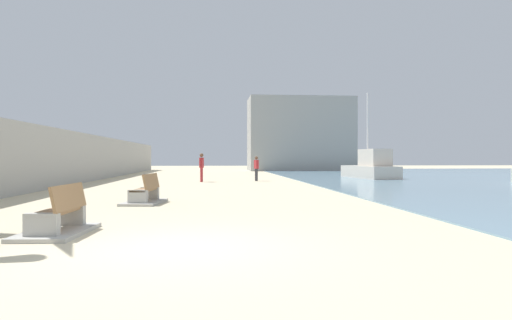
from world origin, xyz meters
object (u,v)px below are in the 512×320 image
at_px(person_walking, 256,167).
at_px(person_standing, 202,165).
at_px(bench_far, 145,196).
at_px(boat_far_right, 371,167).
at_px(bench_near, 58,222).

distance_m(person_walking, person_standing, 3.57).
xyz_separation_m(bench_far, boat_far_right, (13.45, 17.03, 0.56)).
bearing_deg(person_standing, bench_far, -96.23).
distance_m(bench_far, person_standing, 13.50).
height_order(person_walking, boat_far_right, boat_far_right).
bearing_deg(person_walking, bench_near, -105.75).
distance_m(bench_far, boat_far_right, 21.71).
relative_size(bench_near, boat_far_right, 0.35).
bearing_deg(boat_far_right, bench_far, -128.30).
relative_size(bench_far, person_walking, 1.39).
bearing_deg(person_standing, person_walking, 13.42).
bearing_deg(person_standing, bench_near, -96.58).
relative_size(bench_far, boat_far_right, 0.36).
xyz_separation_m(person_walking, boat_far_right, (8.51, 2.81, -0.12)).
bearing_deg(bench_far, bench_near, -97.35).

